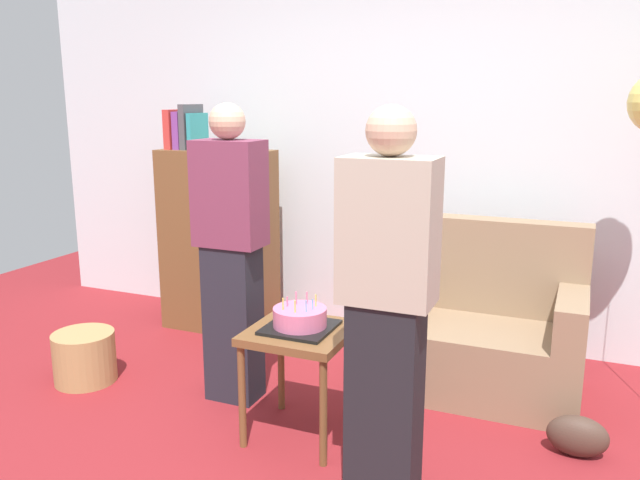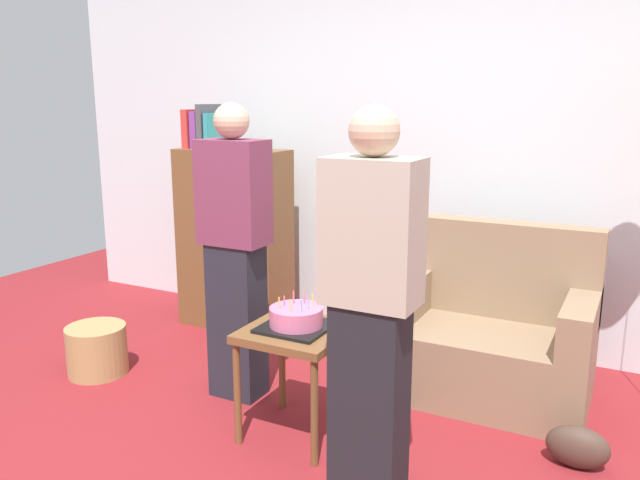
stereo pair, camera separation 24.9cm
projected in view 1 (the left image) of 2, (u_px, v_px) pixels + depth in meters
wall_back at (413, 143)px, 4.33m from camera, size 6.00×0.10×2.70m
couch at (482, 331)px, 3.66m from camera, size 1.10×0.70×0.96m
bookshelf at (218, 238)px, 4.55m from camera, size 0.80×0.36×1.61m
side_table at (300, 345)px, 3.09m from camera, size 0.48×0.48×0.56m
birthday_cake at (300, 319)px, 3.06m from camera, size 0.32×0.32×0.17m
person_blowing_candles at (231, 254)px, 3.42m from camera, size 0.36×0.22×1.63m
person_holding_cake at (387, 313)px, 2.47m from camera, size 0.36×0.22×1.63m
wicker_basket at (85, 357)px, 3.77m from camera, size 0.36×0.36×0.30m
handbag at (578, 436)px, 2.98m from camera, size 0.28×0.14×0.20m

